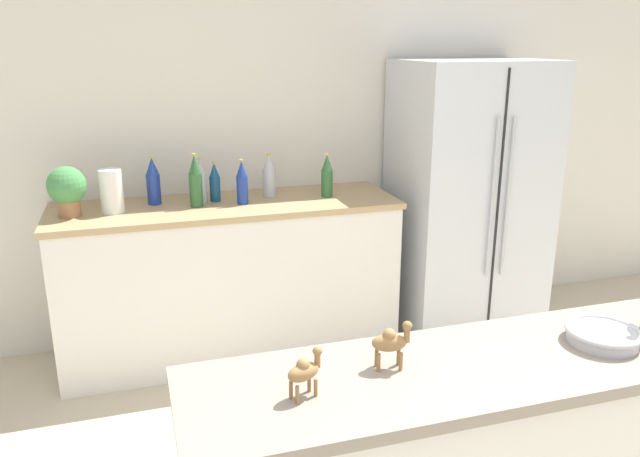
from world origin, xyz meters
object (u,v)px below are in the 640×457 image
back_bottle_1 (195,181)px  back_bottle_4 (201,181)px  back_bottle_6 (153,181)px  camel_figurine (391,341)px  back_bottle_3 (327,176)px  camel_figurine_second (305,370)px  back_bottle_2 (242,183)px  back_bottle_5 (215,182)px  paper_towel_roll (112,191)px  back_bottle_0 (269,176)px  refrigerator (467,199)px  fruit_bowl (603,335)px  potted_plant (67,188)px

back_bottle_1 → back_bottle_4: 0.09m
back_bottle_6 → camel_figurine: size_ratio=1.98×
back_bottle_3 → camel_figurine_second: bearing=-109.1°
camel_figurine → camel_figurine_second: size_ratio=1.08×
back_bottle_2 → back_bottle_5: size_ratio=1.10×
paper_towel_roll → back_bottle_0: 0.89m
refrigerator → camel_figurine: refrigerator is taller
back_bottle_5 → fruit_bowl: (0.85, -2.16, -0.06)m
refrigerator → back_bottle_5: size_ratio=7.37×
fruit_bowl → camel_figurine: camel_figurine is taller
camel_figurine_second → back_bottle_5: bearing=87.9°
back_bottle_3 → paper_towel_roll: bearing=-180.0°
back_bottle_3 → back_bottle_5: 0.66m
fruit_bowl → camel_figurine: size_ratio=1.60×
back_bottle_0 → camel_figurine: (-0.14, -2.13, -0.01)m
refrigerator → back_bottle_0: (-1.25, 0.15, 0.20)m
potted_plant → back_bottle_3: potted_plant is taller
paper_towel_roll → camel_figurine_second: size_ratio=1.83×
back_bottle_5 → back_bottle_6: back_bottle_6 is taller
camel_figurine_second → potted_plant: bearing=108.7°
back_bottle_0 → back_bottle_2: (-0.18, -0.13, 0.00)m
potted_plant → fruit_bowl: (1.63, -2.06, -0.10)m
back_bottle_6 → back_bottle_2: bearing=-16.4°
back_bottle_3 → back_bottle_5: back_bottle_3 is taller
back_bottle_2 → back_bottle_4: back_bottle_4 is taller
camel_figurine → camel_figurine_second: bearing=-165.0°
back_bottle_4 → back_bottle_6: size_ratio=0.94×
refrigerator → paper_towel_roll: refrigerator is taller
back_bottle_3 → camel_figurine: 2.08m
back_bottle_6 → fruit_bowl: (1.19, -2.19, -0.08)m
refrigerator → back_bottle_2: (-1.44, 0.02, 0.20)m
refrigerator → paper_towel_roll: size_ratio=7.26×
back_bottle_0 → back_bottle_2: 0.23m
back_bottle_4 → camel_figurine_second: size_ratio=2.01×
potted_plant → back_bottle_6: bearing=16.9°
back_bottle_4 → fruit_bowl: size_ratio=1.17×
paper_towel_roll → back_bottle_2: bearing=-2.0°
back_bottle_0 → back_bottle_2: bearing=-144.9°
back_bottle_2 → paper_towel_roll: bearing=178.0°
back_bottle_2 → back_bottle_4: bearing=156.5°
back_bottle_1 → camel_figurine: size_ratio=2.15×
fruit_bowl → back_bottle_6: bearing=118.5°
back_bottle_1 → back_bottle_4: size_ratio=1.15×
back_bottle_0 → fruit_bowl: (0.53, -2.18, -0.07)m
back_bottle_1 → fruit_bowl: back_bottle_1 is taller
potted_plant → back_bottle_0: potted_plant is taller
back_bottle_6 → back_bottle_0: bearing=-0.9°
back_bottle_3 → camel_figurine: size_ratio=1.85×
back_bottle_0 → refrigerator: bearing=-6.6°
back_bottle_1 → back_bottle_3: bearing=0.6°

